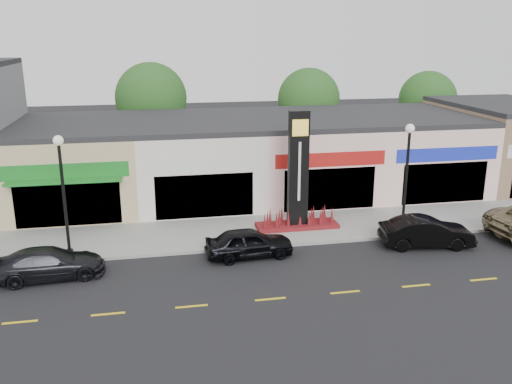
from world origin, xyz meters
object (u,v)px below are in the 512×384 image
(lamp_east_near, at_px, (407,168))
(car_black_conv, at_px, (426,232))
(pylon_sign, at_px, (298,188))
(car_black_sedan, at_px, (249,243))
(lamp_west_near, at_px, (63,184))
(car_dark_sedan, at_px, (49,263))

(lamp_east_near, height_order, car_black_conv, lamp_east_near)
(lamp_east_near, bearing_deg, car_black_conv, -76.13)
(pylon_sign, xyz_separation_m, car_black_conv, (5.41, -3.36, -1.56))
(car_black_sedan, height_order, car_black_conv, car_black_conv)
(lamp_west_near, xyz_separation_m, car_black_conv, (16.41, -1.66, -2.76))
(pylon_sign, bearing_deg, car_black_conv, -31.83)
(car_dark_sedan, xyz_separation_m, car_black_conv, (16.95, 0.24, 0.07))
(lamp_east_near, height_order, car_dark_sedan, lamp_east_near)
(lamp_west_near, relative_size, lamp_east_near, 1.00)
(pylon_sign, relative_size, car_dark_sedan, 1.36)
(car_dark_sedan, bearing_deg, lamp_west_near, -21.35)
(car_black_conv, bearing_deg, car_black_sedan, 96.25)
(lamp_west_near, xyz_separation_m, car_black_sedan, (7.95, -1.30, -2.80))
(lamp_west_near, height_order, car_dark_sedan, lamp_west_near)
(lamp_west_near, relative_size, car_black_conv, 1.26)
(lamp_east_near, relative_size, car_dark_sedan, 1.24)
(car_black_conv, bearing_deg, car_dark_sedan, 99.52)
(car_black_sedan, bearing_deg, car_dark_sedan, 90.03)
(lamp_west_near, height_order, lamp_east_near, same)
(lamp_west_near, height_order, car_black_sedan, lamp_west_near)
(lamp_west_near, distance_m, car_dark_sedan, 3.45)
(lamp_east_near, xyz_separation_m, car_black_sedan, (-8.05, -1.30, -2.80))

